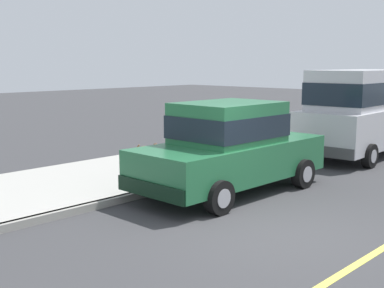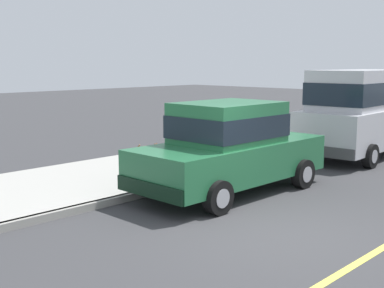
% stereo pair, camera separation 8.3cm
% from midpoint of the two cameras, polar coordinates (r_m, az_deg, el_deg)
% --- Properties ---
extents(ground_plane, '(80.00, 80.00, 0.00)m').
position_cam_midpoint_polar(ground_plane, '(8.51, 8.84, -9.70)').
color(ground_plane, '#38383A').
extents(curb, '(0.16, 64.00, 0.14)m').
position_cam_midpoint_polar(curb, '(10.56, -5.61, -5.53)').
color(curb, gray).
rests_on(curb, ground).
extents(sidewalk, '(3.60, 64.00, 0.14)m').
position_cam_midpoint_polar(sidewalk, '(11.95, -11.28, -3.94)').
color(sidewalk, '#A8A59E').
rests_on(sidewalk, ground).
extents(lane_centre_line, '(0.12, 57.60, 0.01)m').
position_cam_midpoint_polar(lane_centre_line, '(7.77, 18.77, -11.91)').
color(lane_centre_line, '#E0D64C').
rests_on(lane_centre_line, ground).
extents(car_green_sedan, '(2.07, 4.62, 1.92)m').
position_cam_midpoint_polar(car_green_sedan, '(10.70, 4.04, -0.31)').
color(car_green_sedan, '#23663D').
rests_on(car_green_sedan, ground).
extents(car_silver_van, '(2.27, 4.97, 2.52)m').
position_cam_midpoint_polar(car_silver_van, '(15.67, 18.15, 3.76)').
color(car_silver_van, '#BCBCC1').
rests_on(car_silver_van, ground).
extents(dog_brown, '(0.73, 0.33, 0.49)m').
position_cam_midpoint_polar(dog_brown, '(13.71, -5.08, -0.60)').
color(dog_brown, brown).
rests_on(dog_brown, sidewalk).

